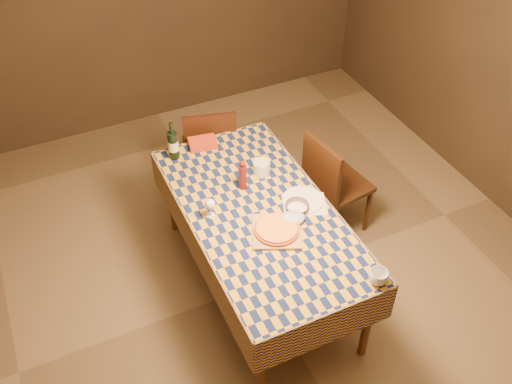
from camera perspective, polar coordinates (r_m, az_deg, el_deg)
room at (r=3.43m, az=0.36°, el=5.07°), size 5.00×5.10×2.70m
dining_table at (r=3.86m, az=0.31°, el=-2.72°), size 0.94×1.84×0.77m
cutting_board at (r=3.66m, az=2.06°, el=-3.98°), size 0.41×0.41×0.02m
pizza at (r=3.65m, az=2.07°, el=-3.72°), size 0.35×0.35×0.03m
pepper_mill at (r=3.91m, az=-1.34°, el=1.65°), size 0.06×0.06×0.24m
bowl at (r=3.81m, az=4.12°, el=-1.54°), size 0.19×0.19×0.05m
wine_glass at (r=3.72m, az=-4.63°, el=-1.27°), size 0.07×0.07×0.14m
wine_bottle at (r=4.21m, az=-8.29°, el=4.70°), size 0.09×0.09×0.31m
deli_tub at (r=4.07m, az=0.55°, el=2.45°), size 0.16×0.16×0.10m
takeout_container at (r=4.35m, az=-5.37°, el=4.89°), size 0.23×0.18×0.05m
white_plate at (r=3.89m, az=4.69°, el=-0.82°), size 0.29×0.29×0.02m
tumbler at (r=3.44m, az=12.16°, el=-8.32°), size 0.14×0.14×0.09m
flour_patch at (r=3.87m, az=4.87°, el=-1.24°), size 0.35×0.31×0.00m
flour_bag at (r=3.72m, az=3.58°, el=-2.68°), size 0.22×0.19×0.05m
chair_far at (r=4.75m, az=-4.62°, el=4.39°), size 0.51×0.52×0.93m
chair_right at (r=4.44m, az=7.54°, el=1.03°), size 0.49×0.48×0.93m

